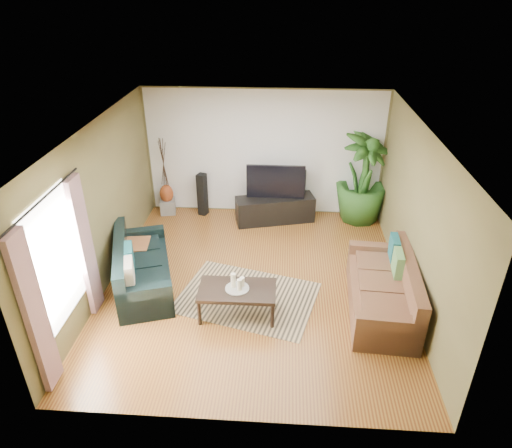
# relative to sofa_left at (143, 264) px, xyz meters

# --- Properties ---
(floor) EXTENTS (5.50, 5.50, 0.00)m
(floor) POSITION_rel_sofa_left_xyz_m (1.86, 0.17, -0.42)
(floor) COLOR #976427
(floor) RESTS_ON ground
(ceiling) EXTENTS (5.50, 5.50, 0.00)m
(ceiling) POSITION_rel_sofa_left_xyz_m (1.86, 0.17, 2.28)
(ceiling) COLOR white
(ceiling) RESTS_ON ground
(wall_back) EXTENTS (5.00, 0.00, 5.00)m
(wall_back) POSITION_rel_sofa_left_xyz_m (1.86, 2.92, 0.93)
(wall_back) COLOR olive
(wall_back) RESTS_ON ground
(wall_front) EXTENTS (5.00, 0.00, 5.00)m
(wall_front) POSITION_rel_sofa_left_xyz_m (1.86, -2.58, 0.93)
(wall_front) COLOR olive
(wall_front) RESTS_ON ground
(wall_left) EXTENTS (0.00, 5.50, 5.50)m
(wall_left) POSITION_rel_sofa_left_xyz_m (-0.64, 0.17, 0.92)
(wall_left) COLOR olive
(wall_left) RESTS_ON ground
(wall_right) EXTENTS (0.00, 5.50, 5.50)m
(wall_right) POSITION_rel_sofa_left_xyz_m (4.36, 0.17, 0.92)
(wall_right) COLOR olive
(wall_right) RESTS_ON ground
(backwall_panel) EXTENTS (4.90, 0.00, 4.90)m
(backwall_panel) POSITION_rel_sofa_left_xyz_m (1.86, 2.91, 0.93)
(backwall_panel) COLOR white
(backwall_panel) RESTS_ON ground
(window_pane) EXTENTS (0.00, 1.80, 1.80)m
(window_pane) POSITION_rel_sofa_left_xyz_m (-0.62, -1.43, 0.97)
(window_pane) COLOR white
(window_pane) RESTS_ON ground
(curtain_near) EXTENTS (0.08, 0.35, 2.20)m
(curtain_near) POSITION_rel_sofa_left_xyz_m (-0.57, -2.18, 0.72)
(curtain_near) COLOR gray
(curtain_near) RESTS_ON ground
(curtain_far) EXTENTS (0.08, 0.35, 2.20)m
(curtain_far) POSITION_rel_sofa_left_xyz_m (-0.57, -0.68, 0.72)
(curtain_far) COLOR gray
(curtain_far) RESTS_ON ground
(curtain_rod) EXTENTS (0.03, 1.90, 0.03)m
(curtain_rod) POSITION_rel_sofa_left_xyz_m (-0.57, -1.43, 1.87)
(curtain_rod) COLOR black
(curtain_rod) RESTS_ON ground
(sofa_left) EXTENTS (1.40, 2.12, 0.85)m
(sofa_left) POSITION_rel_sofa_left_xyz_m (0.00, 0.00, 0.00)
(sofa_left) COLOR black
(sofa_left) RESTS_ON floor
(sofa_right) EXTENTS (1.07, 2.13, 0.85)m
(sofa_right) POSITION_rel_sofa_left_xyz_m (3.87, -0.35, 0.00)
(sofa_right) COLOR brown
(sofa_right) RESTS_ON floor
(area_rug) EXTENTS (2.48, 2.04, 0.01)m
(area_rug) POSITION_rel_sofa_left_xyz_m (1.76, -0.23, -0.42)
(area_rug) COLOR tan
(area_rug) RESTS_ON floor
(coffee_table) EXTENTS (1.18, 0.65, 0.48)m
(coffee_table) POSITION_rel_sofa_left_xyz_m (1.65, -0.64, -0.19)
(coffee_table) COLOR black
(coffee_table) RESTS_ON floor
(candle_tray) EXTENTS (0.36, 0.36, 0.02)m
(candle_tray) POSITION_rel_sofa_left_xyz_m (1.65, -0.64, 0.06)
(candle_tray) COLOR #989892
(candle_tray) RESTS_ON coffee_table
(candle_tall) EXTENTS (0.07, 0.07, 0.23)m
(candle_tall) POSITION_rel_sofa_left_xyz_m (1.59, -0.61, 0.19)
(candle_tall) COLOR white
(candle_tall) RESTS_ON candle_tray
(candle_mid) EXTENTS (0.07, 0.07, 0.18)m
(candle_mid) POSITION_rel_sofa_left_xyz_m (1.69, -0.68, 0.16)
(candle_mid) COLOR beige
(candle_mid) RESTS_ON candle_tray
(candle_short) EXTENTS (0.07, 0.07, 0.15)m
(candle_short) POSITION_rel_sofa_left_xyz_m (1.72, -0.58, 0.15)
(candle_short) COLOR white
(candle_short) RESTS_ON candle_tray
(tv_stand) EXTENTS (1.71, 0.88, 0.55)m
(tv_stand) POSITION_rel_sofa_left_xyz_m (2.13, 2.45, -0.15)
(tv_stand) COLOR black
(tv_stand) RESTS_ON floor
(television) EXTENTS (1.20, 0.07, 0.71)m
(television) POSITION_rel_sofa_left_xyz_m (2.13, 2.47, 0.48)
(television) COLOR black
(television) RESTS_ON tv_stand
(speaker_left) EXTENTS (0.22, 0.23, 0.94)m
(speaker_left) POSITION_rel_sofa_left_xyz_m (0.55, 2.67, 0.05)
(speaker_left) COLOR black
(speaker_left) RESTS_ON floor
(speaker_right) EXTENTS (0.25, 0.27, 1.07)m
(speaker_right) POSITION_rel_sofa_left_xyz_m (2.63, 2.67, 0.11)
(speaker_right) COLOR black
(speaker_right) RESTS_ON floor
(potted_plant) EXTENTS (1.52, 1.52, 1.94)m
(potted_plant) POSITION_rel_sofa_left_xyz_m (3.93, 2.67, 0.54)
(potted_plant) COLOR #25531B
(potted_plant) RESTS_ON floor
(plant_pot) EXTENTS (0.36, 0.36, 0.28)m
(plant_pot) POSITION_rel_sofa_left_xyz_m (3.93, 2.67, -0.29)
(plant_pot) COLOR black
(plant_pot) RESTS_ON floor
(pedestal) EXTENTS (0.38, 0.38, 0.32)m
(pedestal) POSITION_rel_sofa_left_xyz_m (-0.24, 2.67, -0.27)
(pedestal) COLOR gray
(pedestal) RESTS_ON floor
(vase) EXTENTS (0.29, 0.29, 0.41)m
(vase) POSITION_rel_sofa_left_xyz_m (-0.24, 2.67, 0.04)
(vase) COLOR #913D1A
(vase) RESTS_ON pedestal
(side_table) EXTENTS (0.56, 0.56, 0.53)m
(side_table) POSITION_rel_sofa_left_xyz_m (-0.27, 0.47, -0.16)
(side_table) COLOR brown
(side_table) RESTS_ON floor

